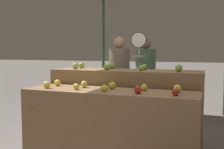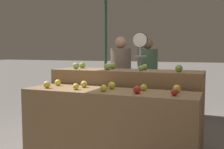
{
  "view_description": "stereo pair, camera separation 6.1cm",
  "coord_description": "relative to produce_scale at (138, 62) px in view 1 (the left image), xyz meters",
  "views": [
    {
      "loc": [
        1.07,
        -2.7,
        1.3
      ],
      "look_at": [
        -0.08,
        0.3,
        1.02
      ],
      "focal_mm": 42.0,
      "sensor_mm": 36.0,
      "label": 1
    },
    {
      "loc": [
        1.12,
        -2.67,
        1.3
      ],
      "look_at": [
        -0.08,
        0.3,
        1.02
      ],
      "focal_mm": 42.0,
      "sensor_mm": 36.0,
      "label": 2
    }
  ],
  "objects": [
    {
      "name": "display_counter_front",
      "position": [
        0.0,
        -1.27,
        -0.7
      ],
      "size": [
        1.98,
        0.55,
        0.87
      ],
      "primitive_type": "cube",
      "color": "olive",
      "rests_on": "ground_plane"
    },
    {
      "name": "display_counter_back",
      "position": [
        0.0,
        -0.67,
        -0.61
      ],
      "size": [
        1.98,
        0.55,
        1.06
      ],
      "primitive_type": "cube",
      "color": "olive",
      "rests_on": "ground_plane"
    },
    {
      "name": "apple_front_0",
      "position": [
        -0.73,
        -1.39,
        -0.23
      ],
      "size": [
        0.09,
        0.09,
        0.09
      ],
      "primitive_type": "sphere",
      "color": "gold",
      "rests_on": "display_counter_front"
    },
    {
      "name": "apple_front_1",
      "position": [
        -0.36,
        -1.37,
        -0.23
      ],
      "size": [
        0.07,
        0.07,
        0.07
      ],
      "primitive_type": "sphere",
      "color": "gold",
      "rests_on": "display_counter_front"
    },
    {
      "name": "apple_front_2",
      "position": [
        -0.01,
        -1.37,
        -0.23
      ],
      "size": [
        0.08,
        0.08,
        0.08
      ],
      "primitive_type": "sphere",
      "color": "gold",
      "rests_on": "display_counter_front"
    },
    {
      "name": "apple_front_3",
      "position": [
        0.37,
        -1.38,
        -0.23
      ],
      "size": [
        0.08,
        0.08,
        0.08
      ],
      "primitive_type": "sphere",
      "color": "#B72D23",
      "rests_on": "display_counter_front"
    },
    {
      "name": "apple_front_4",
      "position": [
        0.75,
        -1.37,
        -0.23
      ],
      "size": [
        0.07,
        0.07,
        0.07
      ],
      "primitive_type": "sphere",
      "color": "#B72D23",
      "rests_on": "display_counter_front"
    },
    {
      "name": "apple_front_5",
      "position": [
        -0.74,
        -1.16,
        -0.23
      ],
      "size": [
        0.08,
        0.08,
        0.08
      ],
      "primitive_type": "sphere",
      "color": "gold",
      "rests_on": "display_counter_front"
    },
    {
      "name": "apple_front_6",
      "position": [
        -0.35,
        -1.18,
        -0.23
      ],
      "size": [
        0.08,
        0.08,
        0.08
      ],
      "primitive_type": "sphere",
      "color": "gold",
      "rests_on": "display_counter_front"
    },
    {
      "name": "apple_front_7",
      "position": [
        0.01,
        -1.17,
        -0.23
      ],
      "size": [
        0.08,
        0.08,
        0.08
      ],
      "primitive_type": "sphere",
      "color": "gold",
      "rests_on": "display_counter_front"
    },
    {
      "name": "apple_front_8",
      "position": [
        0.38,
        -1.16,
        -0.23
      ],
      "size": [
        0.07,
        0.07,
        0.07
      ],
      "primitive_type": "sphere",
      "color": "gold",
      "rests_on": "display_counter_front"
    },
    {
      "name": "apple_front_9",
      "position": [
        0.74,
        -1.17,
        -0.23
      ],
      "size": [
        0.09,
        0.09,
        0.09
      ],
      "primitive_type": "sphere",
      "color": "gold",
      "rests_on": "display_counter_front"
    },
    {
      "name": "apple_back_0",
      "position": [
        -0.69,
        -0.78,
        -0.04
      ],
      "size": [
        0.09,
        0.09,
        0.09
      ],
      "primitive_type": "sphere",
      "color": "#8EB247",
      "rests_on": "display_counter_back"
    },
    {
      "name": "apple_back_1",
      "position": [
        -0.22,
        -0.78,
        -0.04
      ],
      "size": [
        0.09,
        0.09,
        0.09
      ],
      "primitive_type": "sphere",
      "color": "#8EB247",
      "rests_on": "display_counter_back"
    },
    {
      "name": "apple_back_2",
      "position": [
        0.24,
        -0.78,
        -0.05
      ],
      "size": [
        0.07,
        0.07,
        0.07
      ],
      "primitive_type": "sphere",
      "color": "#84AD3D",
      "rests_on": "display_counter_back"
    },
    {
      "name": "apple_back_3",
      "position": [
        0.71,
        -0.78,
        -0.04
      ],
      "size": [
        0.09,
        0.09,
        0.09
      ],
      "primitive_type": "sphere",
      "color": "#7AA338",
      "rests_on": "display_counter_back"
    },
    {
      "name": "apple_back_4",
      "position": [
        -0.7,
        -0.57,
        -0.04
      ],
      "size": [
        0.09,
        0.09,
        0.09
      ],
      "primitive_type": "sphere",
      "color": "#84AD3D",
      "rests_on": "display_counter_back"
    },
    {
      "name": "apple_back_5",
      "position": [
        -0.23,
        -0.55,
        -0.04
      ],
      "size": [
        0.09,
        0.09,
        0.09
      ],
      "primitive_type": "sphere",
      "color": "#7AA338",
      "rests_on": "display_counter_back"
    },
    {
      "name": "apple_back_6",
      "position": [
        0.23,
        -0.57,
        -0.04
      ],
      "size": [
        0.08,
        0.08,
        0.08
      ],
      "primitive_type": "sphere",
      "color": "#7AA338",
      "rests_on": "display_counter_back"
    },
    {
      "name": "produce_scale",
      "position": [
        0.0,
        0.0,
        0.0
      ],
      "size": [
        0.24,
        0.2,
        1.59
      ],
      "color": "#99999E",
      "rests_on": "ground_plane"
    },
    {
      "name": "person_vendor_at_scale",
      "position": [
        -0.41,
        0.27,
        -0.24
      ],
      "size": [
        0.46,
        0.46,
        1.56
      ],
      "rotation": [
        0.0,
        0.0,
        3.54
      ],
      "color": "#2D2D38",
      "rests_on": "ground_plane"
    },
    {
      "name": "person_customer_left",
      "position": [
        -0.13,
        1.0,
        -0.26
      ],
      "size": [
        0.46,
        0.46,
        1.55
      ],
      "rotation": [
        0.0,
        0.0,
        2.95
      ],
      "color": "#2D2D38",
      "rests_on": "ground_plane"
    }
  ]
}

